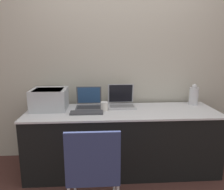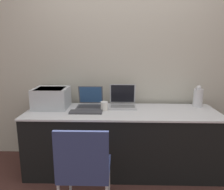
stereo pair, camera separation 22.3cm
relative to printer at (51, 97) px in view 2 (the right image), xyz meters
The scene contains 10 objects.
ground_plane 1.30m from the printer, 27.67° to the right, with size 14.00×14.00×0.00m, color #472823.
wall_back 1.01m from the printer, 20.07° to the left, with size 8.00×0.05×2.60m.
table 1.00m from the printer, ahead, with size 2.21×0.69×0.74m.
printer is the anchor object (origin of this frame).
laptop_left 0.47m from the printer, ahead, with size 0.31×0.31×0.25m.
laptop_right 0.87m from the printer, ahead, with size 0.33×0.30×0.27m.
external_keyboard 0.50m from the printer, 24.55° to the right, with size 0.37×0.13×0.02m.
coffee_cup 0.66m from the printer, ahead, with size 0.09×0.09×0.10m.
metal_pitcher 1.80m from the printer, ahead, with size 0.11×0.11×0.27m.
chair 1.13m from the printer, 60.22° to the right, with size 0.42×0.43×0.86m.
Camera 2 is at (-0.05, -2.10, 1.46)m, focal length 35.00 mm.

